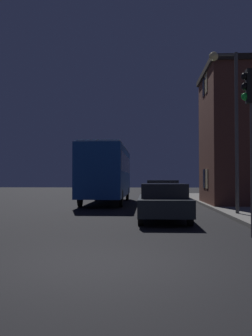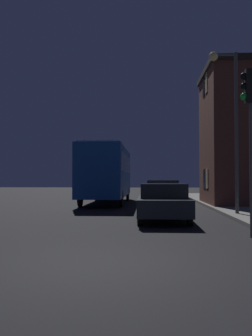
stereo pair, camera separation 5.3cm
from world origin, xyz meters
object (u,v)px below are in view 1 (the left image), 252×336
Objects in this scene: streetlamp at (230,107)px; bus at (107,170)px; car_near_lane at (163,201)px; car_mid_lane at (162,192)px; traffic_light at (251,117)px.

bus is at bearing 125.78° from streetlamp.
car_near_lane is (-2.76, -1.58, -3.71)m from streetlamp.
car_mid_lane is at bearing 114.07° from streetlamp.
car_near_lane is (3.12, -9.75, -1.39)m from bus.
bus is at bearing 111.25° from traffic_light.
bus reaches higher than car_near_lane.
streetlamp reaches higher than traffic_light.
car_mid_lane is (0.24, 7.23, 0.07)m from car_near_lane.
car_mid_lane is (-2.52, 5.65, -3.64)m from streetlamp.
car_mid_lane is at bearing 88.14° from car_near_lane.
streetlamp is 1.42× the size of car_near_lane.
streetlamp is 10.32m from bus.
streetlamp reaches higher than bus.
bus is 2.13× the size of car_near_lane.
streetlamp reaches higher than car_mid_lane.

